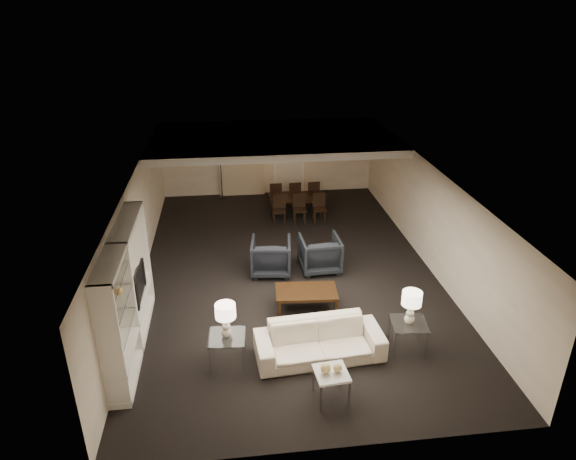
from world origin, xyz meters
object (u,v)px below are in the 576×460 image
(armchair_right, at_px, (320,254))
(chair_nl, at_px, (279,210))
(chair_nm, at_px, (300,209))
(marble_table, at_px, (331,385))
(table_lamp_left, at_px, (226,321))
(sofa, at_px, (319,341))
(vase_blue, at_px, (116,335))
(pendant_light, at_px, (284,155))
(floor_lamp, at_px, (221,174))
(coffee_table, at_px, (306,300))
(armchair_left, at_px, (271,256))
(chair_fm, at_px, (294,194))
(side_table_left, at_px, (228,350))
(chair_fr, at_px, (312,193))
(dining_table, at_px, (297,205))
(table_lamp_right, at_px, (411,308))
(chair_nr, at_px, (320,208))
(floor_speaker, at_px, (149,280))
(side_table_right, at_px, (407,336))
(chair_fl, at_px, (275,194))
(television, at_px, (135,284))
(vase_amber, at_px, (118,290))

(armchair_right, height_order, chair_nl, armchair_right)
(chair_nm, bearing_deg, marble_table, -91.81)
(table_lamp_left, bearing_deg, sofa, 0.00)
(vase_blue, bearing_deg, pendant_light, 63.76)
(chair_nm, distance_m, floor_lamp, 3.29)
(coffee_table, height_order, table_lamp_left, table_lamp_left)
(armchair_left, bearing_deg, chair_fm, -98.16)
(armchair_right, distance_m, vase_blue, 5.61)
(side_table_left, height_order, chair_fr, chair_fr)
(chair_fm, bearing_deg, armchair_right, 85.26)
(dining_table, distance_m, chair_fr, 0.90)
(table_lamp_right, height_order, dining_table, table_lamp_right)
(vase_blue, xyz_separation_m, chair_nr, (4.60, 6.68, -0.72))
(chair_nl, bearing_deg, armchair_left, -93.22)
(table_lamp_left, distance_m, marble_table, 2.13)
(coffee_table, relative_size, chair_fm, 1.53)
(side_table_left, distance_m, table_lamp_right, 3.46)
(floor_speaker, distance_m, chair_nm, 5.42)
(marble_table, height_order, chair_nm, chair_nm)
(armchair_left, relative_size, vase_blue, 5.74)
(coffee_table, height_order, vase_blue, vase_blue)
(side_table_left, relative_size, side_table_right, 1.00)
(chair_fl, bearing_deg, chair_fr, 176.60)
(pendant_light, relative_size, chair_fm, 0.61)
(table_lamp_left, relative_size, vase_blue, 3.98)
(chair_nr, bearing_deg, armchair_right, -98.09)
(pendant_light, relative_size, sofa, 0.22)
(floor_speaker, height_order, chair_fm, floor_speaker)
(table_lamp_left, bearing_deg, pendant_light, 75.11)
(pendant_light, distance_m, side_table_left, 7.26)
(chair_nl, bearing_deg, floor_lamp, 132.37)
(pendant_light, relative_size, chair_nm, 0.61)
(armchair_right, bearing_deg, chair_nm, -90.52)
(coffee_table, xyz_separation_m, dining_table, (0.51, 5.25, 0.05))
(floor_speaker, xyz_separation_m, chair_fl, (3.29, 5.07, -0.05))
(armchair_right, distance_m, chair_fm, 4.20)
(pendant_light, relative_size, vase_blue, 3.08)
(chair_nl, bearing_deg, chair_nm, 6.79)
(vase_blue, bearing_deg, side_table_left, 15.02)
(chair_nr, distance_m, chair_fm, 1.43)
(television, height_order, chair_fr, television)
(vase_amber, bearing_deg, armchair_right, 37.89)
(television, distance_m, vase_amber, 1.34)
(table_lamp_right, xyz_separation_m, chair_nr, (-0.59, 6.20, -0.52))
(side_table_right, xyz_separation_m, table_lamp_left, (-3.40, 0.00, 0.64))
(sofa, relative_size, chair_nm, 2.78)
(table_lamp_right, distance_m, vase_blue, 5.22)
(pendant_light, distance_m, floor_speaker, 5.81)
(sofa, xyz_separation_m, table_lamp_right, (1.70, 0.00, 0.60))
(floor_lamp, bearing_deg, table_lamp_left, -89.59)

